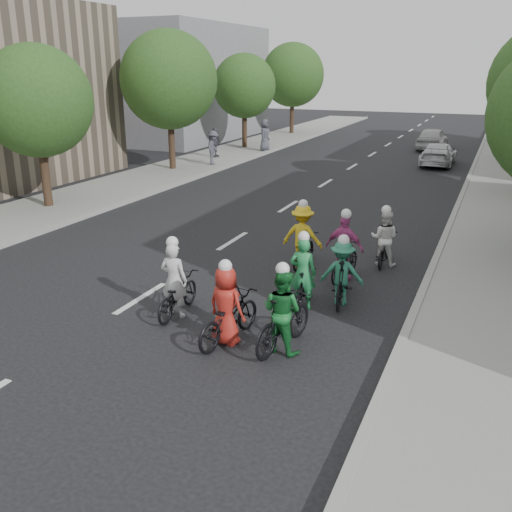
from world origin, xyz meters
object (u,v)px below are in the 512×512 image
Objects in this scene: cyclist_3 at (345,254)px; follow_car_lead at (438,154)px; cyclist_7 at (342,276)px; cyclist_2 at (303,241)px; follow_car_trail at (432,138)px; cyclist_1 at (283,317)px; spectator_1 at (215,142)px; cyclist_5 at (303,281)px; cyclist_0 at (176,290)px; spectator_0 at (213,148)px; cyclist_4 at (228,313)px; cyclist_6 at (384,244)px; spectator_2 at (265,135)px.

follow_car_lead is at bearing -82.21° from cyclist_3.
cyclist_7 reaches higher than follow_car_lead.
cyclist_2 is 24.97m from follow_car_trail.
cyclist_7 is (0.35, -1.49, -0.04)m from cyclist_3.
cyclist_3 is 19.27m from follow_car_lead.
cyclist_3 is 25.58m from follow_car_trail.
spectator_1 is (-11.92, 20.34, 0.30)m from cyclist_1.
cyclist_2 is at bearing -136.03° from spectator_1.
cyclist_5 is 21.31m from follow_car_lead.
cyclist_0 is 1.01× the size of spectator_0.
follow_car_trail is at bearing -40.17° from spectator_1.
spectator_0 is (-9.56, 13.23, 0.35)m from cyclist_2.
cyclist_4 reaches higher than follow_car_lead.
cyclist_4 is 1.06× the size of cyclist_7.
cyclist_1 is 2.12m from cyclist_5.
cyclist_7 is at bearing 82.22° from cyclist_6.
cyclist_2 is at bearing -113.04° from cyclist_0.
cyclist_5 is at bearing 92.28° from follow_car_trail.
cyclist_5 is 0.95× the size of cyclist_7.
cyclist_0 is at bearing 82.43° from follow_car_lead.
cyclist_7 is (1.66, -2.08, -0.05)m from cyclist_2.
cyclist_4 is 1.19× the size of spectator_1.
cyclist_7 is 21.58m from spectator_1.
follow_car_trail is 14.47m from spectator_1.
cyclist_0 is 1.73m from cyclist_4.
spectator_1 is at bearing 13.82° from follow_car_lead.
follow_car_trail is at bearing -97.09° from cyclist_0.
cyclist_1 is at bearing 80.73° from cyclist_6.
follow_car_trail is 15.36m from spectator_0.
cyclist_7 is (0.44, 2.65, -0.03)m from cyclist_1.
cyclist_6 is 0.87× the size of spectator_2.
cyclist_0 reaches higher than cyclist_7.
cyclist_5 is 0.93× the size of spectator_2.
cyclist_1 is 1.11m from cyclist_4.
cyclist_5 is (2.38, 1.51, 0.04)m from cyclist_0.
cyclist_6 is 1.00× the size of spectator_1.
cyclist_4 is 20.50m from spectator_0.
cyclist_0 is 0.43× the size of follow_car_lead.
spectator_0 is 5.96m from spectator_2.
cyclist_4 is 23.14m from spectator_1.
spectator_2 is at bearing -54.23° from cyclist_3.
cyclist_5 reaches higher than follow_car_trail.
spectator_0 is 2.65m from spectator_1.
follow_car_trail is (-0.58, 27.60, 0.09)m from cyclist_5.
follow_car_trail is (0.22, 29.82, 0.10)m from cyclist_4.
cyclist_0 is at bearing 54.48° from cyclist_6.
cyclist_1 is 0.47× the size of follow_car_trail.
follow_car_lead is 2.52× the size of spectator_1.
cyclist_4 is at bearing -142.59° from spectator_1.
cyclist_7 is at bearing -135.52° from spectator_1.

